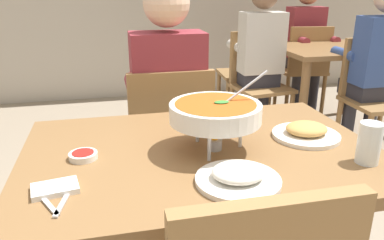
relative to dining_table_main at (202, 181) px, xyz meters
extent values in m
cube|color=brown|center=(0.00, 0.00, 0.10)|extent=(1.18, 0.81, 0.04)
cylinder|color=brown|center=(-0.53, 0.35, -0.28)|extent=(0.07, 0.07, 0.72)
cylinder|color=brown|center=(0.53, 0.35, -0.28)|extent=(0.07, 0.07, 0.72)
cube|color=olive|center=(0.00, 0.79, -0.21)|extent=(0.44, 0.44, 0.03)
cube|color=olive|center=(0.00, 0.59, 0.03)|extent=(0.42, 0.04, 0.45)
cylinder|color=olive|center=(0.19, 0.98, -0.43)|extent=(0.04, 0.04, 0.42)
cylinder|color=olive|center=(-0.19, 0.98, -0.43)|extent=(0.04, 0.04, 0.42)
cylinder|color=olive|center=(0.19, 0.60, -0.43)|extent=(0.04, 0.04, 0.42)
cylinder|color=olive|center=(-0.19, 0.60, -0.43)|extent=(0.04, 0.04, 0.42)
cylinder|color=#2D2D38|center=(0.10, 0.81, -0.42)|extent=(0.10, 0.10, 0.45)
cylinder|color=#2D2D38|center=(-0.10, 0.81, -0.42)|extent=(0.10, 0.10, 0.45)
cube|color=#2D2D38|center=(0.00, 0.77, -0.13)|extent=(0.32, 0.32, 0.12)
cube|color=maroon|center=(0.00, 0.69, 0.18)|extent=(0.36, 0.20, 0.50)
sphere|color=beige|center=(0.00, 0.69, 0.56)|extent=(0.22, 0.22, 0.22)
cylinder|color=maroon|center=(0.16, 0.89, 0.13)|extent=(0.08, 0.28, 0.08)
cylinder|color=maroon|center=(-0.16, 0.89, 0.13)|extent=(0.08, 0.28, 0.08)
cylinder|color=silver|center=(0.13, -0.01, 0.17)|extent=(0.01, 0.01, 0.10)
cylinder|color=silver|center=(0.00, 0.07, 0.17)|extent=(0.01, 0.01, 0.10)
cylinder|color=silver|center=(0.00, -0.09, 0.17)|extent=(0.01, 0.01, 0.10)
torus|color=silver|center=(0.04, -0.01, 0.22)|extent=(0.21, 0.21, 0.01)
cylinder|color=#B2B2B7|center=(0.04, -0.01, 0.14)|extent=(0.05, 0.05, 0.04)
cone|color=orange|center=(0.04, -0.01, 0.17)|extent=(0.02, 0.02, 0.04)
cylinder|color=white|center=(0.04, -0.01, 0.25)|extent=(0.30, 0.30, 0.06)
cylinder|color=#B75119|center=(0.04, -0.01, 0.28)|extent=(0.26, 0.26, 0.01)
ellipsoid|color=#388433|center=(0.06, -0.01, 0.29)|extent=(0.05, 0.03, 0.01)
cylinder|color=silver|center=(0.13, 0.01, 0.31)|extent=(0.18, 0.01, 0.13)
cylinder|color=white|center=(0.04, -0.25, 0.13)|extent=(0.24, 0.24, 0.01)
ellipsoid|color=white|center=(0.04, -0.25, 0.16)|extent=(0.15, 0.13, 0.04)
cylinder|color=white|center=(0.39, 0.01, 0.13)|extent=(0.24, 0.24, 0.01)
ellipsoid|color=tan|center=(0.39, 0.01, 0.16)|extent=(0.15, 0.13, 0.04)
cylinder|color=white|center=(-0.39, 0.01, 0.13)|extent=(0.09, 0.09, 0.02)
cylinder|color=maroon|center=(-0.39, 0.01, 0.14)|extent=(0.07, 0.07, 0.01)
cube|color=white|center=(-0.45, -0.18, 0.13)|extent=(0.13, 0.10, 0.02)
cube|color=silver|center=(-0.47, -0.23, 0.13)|extent=(0.09, 0.16, 0.01)
cube|color=silver|center=(-0.42, -0.23, 0.13)|extent=(0.05, 0.17, 0.01)
cylinder|color=silver|center=(0.47, -0.21, 0.19)|extent=(0.07, 0.07, 0.13)
cylinder|color=orange|center=(0.47, -0.21, 0.17)|extent=(0.06, 0.06, 0.08)
cube|color=brown|center=(1.67, 1.85, 0.10)|extent=(1.00, 0.80, 0.04)
cylinder|color=brown|center=(1.23, 1.51, -0.28)|extent=(0.07, 0.07, 0.72)
cylinder|color=brown|center=(1.23, 2.19, -0.28)|extent=(0.07, 0.07, 0.72)
cylinder|color=brown|center=(2.11, 2.19, -0.28)|extent=(0.07, 0.07, 0.72)
cube|color=olive|center=(1.69, 1.22, -0.21)|extent=(0.45, 0.45, 0.03)
cube|color=olive|center=(1.69, 1.42, 0.03)|extent=(0.42, 0.05, 0.45)
cylinder|color=olive|center=(1.49, 1.03, -0.43)|extent=(0.04, 0.04, 0.42)
cylinder|color=olive|center=(1.50, 1.41, -0.43)|extent=(0.04, 0.04, 0.42)
cylinder|color=olive|center=(1.88, 1.40, -0.43)|extent=(0.04, 0.04, 0.42)
cube|color=olive|center=(1.68, 2.41, -0.21)|extent=(0.50, 0.50, 0.03)
cube|color=olive|center=(1.65, 2.21, 0.03)|extent=(0.42, 0.10, 0.45)
cylinder|color=olive|center=(1.89, 2.58, -0.43)|extent=(0.04, 0.04, 0.42)
cylinder|color=olive|center=(1.52, 2.63, -0.43)|extent=(0.04, 0.04, 0.42)
cylinder|color=olive|center=(1.84, 2.20, -0.43)|extent=(0.04, 0.04, 0.42)
cylinder|color=olive|center=(1.47, 2.25, -0.43)|extent=(0.04, 0.04, 0.42)
cube|color=olive|center=(1.00, 1.83, -0.21)|extent=(0.50, 0.50, 0.03)
cube|color=olive|center=(0.97, 2.03, 0.03)|extent=(0.42, 0.10, 0.45)
cylinder|color=olive|center=(0.84, 1.61, -0.43)|extent=(0.04, 0.04, 0.42)
cylinder|color=olive|center=(1.22, 1.67, -0.43)|extent=(0.04, 0.04, 0.42)
cylinder|color=olive|center=(0.79, 1.99, -0.43)|extent=(0.04, 0.04, 0.42)
cylinder|color=olive|center=(1.16, 2.04, -0.43)|extent=(0.04, 0.04, 0.42)
cube|color=olive|center=(1.03, 2.39, -0.21)|extent=(0.47, 0.47, 0.03)
cube|color=olive|center=(1.23, 2.38, 0.03)|extent=(0.07, 0.42, 0.45)
cylinder|color=olive|center=(0.85, 2.60, -0.43)|extent=(0.04, 0.04, 0.42)
cylinder|color=olive|center=(0.83, 2.22, -0.43)|extent=(0.04, 0.04, 0.42)
cylinder|color=olive|center=(1.23, 2.57, -0.43)|extent=(0.04, 0.04, 0.42)
cylinder|color=olive|center=(1.21, 2.19, -0.43)|extent=(0.04, 0.04, 0.42)
cylinder|color=#2D2D38|center=(1.79, 1.40, -0.42)|extent=(0.10, 0.10, 0.45)
cylinder|color=#2D2D38|center=(1.59, 1.40, -0.42)|extent=(0.10, 0.10, 0.45)
cube|color=#2D2D38|center=(1.69, 1.36, -0.13)|extent=(0.32, 0.32, 0.12)
cube|color=#334C8C|center=(1.69, 1.28, 0.18)|extent=(0.36, 0.20, 0.50)
cylinder|color=#334C8C|center=(1.85, 1.48, 0.13)|extent=(0.08, 0.28, 0.08)
cylinder|color=#334C8C|center=(1.53, 1.48, 0.13)|extent=(0.08, 0.28, 0.08)
cylinder|color=#2D2D38|center=(1.61, 2.33, -0.42)|extent=(0.10, 0.10, 0.45)
cylinder|color=#2D2D38|center=(1.81, 2.33, -0.42)|extent=(0.10, 0.10, 0.45)
cube|color=#2D2D38|center=(1.71, 2.37, -0.13)|extent=(0.32, 0.32, 0.12)
cube|color=maroon|center=(1.71, 2.45, 0.18)|extent=(0.36, 0.20, 0.50)
cylinder|color=maroon|center=(1.55, 2.25, 0.13)|extent=(0.08, 0.28, 0.08)
cylinder|color=maroon|center=(1.87, 2.25, 0.13)|extent=(0.08, 0.28, 0.08)
cylinder|color=#2D2D38|center=(1.09, 1.97, -0.42)|extent=(0.10, 0.10, 0.45)
cylinder|color=#2D2D38|center=(0.89, 1.97, -0.42)|extent=(0.10, 0.10, 0.45)
cube|color=#2D2D38|center=(0.99, 1.93, -0.13)|extent=(0.32, 0.32, 0.12)
cube|color=beige|center=(0.99, 1.85, 0.18)|extent=(0.36, 0.20, 0.50)
cylinder|color=beige|center=(1.15, 2.05, 0.13)|extent=(0.08, 0.28, 0.08)
cylinder|color=beige|center=(0.83, 2.05, 0.13)|extent=(0.08, 0.28, 0.08)
camera|label=1|loc=(-0.29, -1.13, 0.65)|focal=35.36mm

